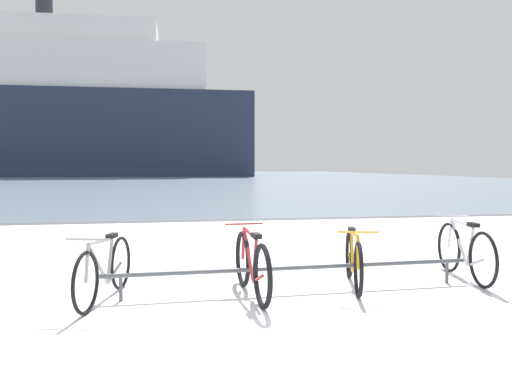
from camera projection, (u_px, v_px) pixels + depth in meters
ground at (167, 179)px, 56.64m from camera, size 80.00×132.00×0.08m
bike_rack at (295, 269)px, 5.96m from camera, size 4.42×0.22×0.31m
bicycle_0 at (105, 270)px, 5.54m from camera, size 0.56×1.62×0.75m
bicycle_1 at (252, 265)px, 5.73m from camera, size 0.46×1.67×0.79m
bicycle_2 at (353, 259)px, 6.19m from camera, size 0.57×1.61×0.74m
bicycle_3 at (465, 251)px, 6.59m from camera, size 0.46×1.63×0.81m
ferry_ship at (93, 113)px, 70.38m from camera, size 43.31×13.28×26.17m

